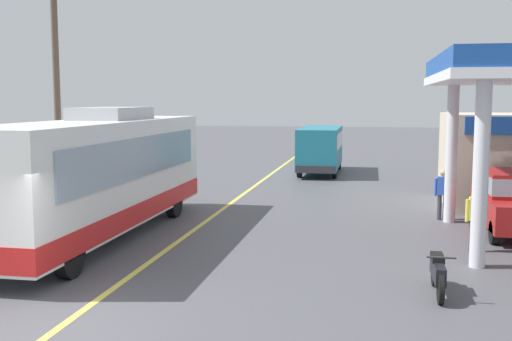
# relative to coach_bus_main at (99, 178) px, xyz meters

# --- Properties ---
(ground) EXTENTS (120.00, 120.00, 0.00)m
(ground) POSITION_rel_coach_bus_main_xyz_m (2.36, 13.54, -1.72)
(ground) COLOR #4C4C51
(lane_divider_stripe) EXTENTS (0.16, 50.00, 0.01)m
(lane_divider_stripe) POSITION_rel_coach_bus_main_xyz_m (2.36, 8.54, -1.72)
(lane_divider_stripe) COLOR #D8CC4C
(lane_divider_stripe) RESTS_ON ground
(coach_bus_main) EXTENTS (2.60, 11.04, 3.69)m
(coach_bus_main) POSITION_rel_coach_bus_main_xyz_m (0.00, 0.00, 0.00)
(coach_bus_main) COLOR white
(coach_bus_main) RESTS_ON ground
(car_at_pump) EXTENTS (1.70, 4.20, 1.82)m
(car_at_pump) POSITION_rel_coach_bus_main_xyz_m (11.65, 2.80, -0.71)
(car_at_pump) COLOR maroon
(car_at_pump) RESTS_ON ground
(minibus_opposing_lane) EXTENTS (2.04, 6.13, 2.44)m
(minibus_opposing_lane) POSITION_rel_coach_bus_main_xyz_m (4.88, 16.50, -0.25)
(minibus_opposing_lane) COLOR teal
(minibus_opposing_lane) RESTS_ON ground
(motorcycle_parked_forecourt) EXTENTS (0.55, 1.80, 0.92)m
(motorcycle_parked_forecourt) POSITION_rel_coach_bus_main_xyz_m (8.94, -3.52, -1.28)
(motorcycle_parked_forecourt) COLOR black
(motorcycle_parked_forecourt) RESTS_ON ground
(pedestrian_near_pump) EXTENTS (0.55, 0.22, 1.66)m
(pedestrian_near_pump) POSITION_rel_coach_bus_main_xyz_m (9.88, 4.49, -0.79)
(pedestrian_near_pump) COLOR #33333F
(pedestrian_near_pump) RESTS_ON ground
(pedestrian_by_shop) EXTENTS (0.55, 0.22, 1.66)m
(pedestrian_by_shop) POSITION_rel_coach_bus_main_xyz_m (10.26, 0.27, -0.79)
(pedestrian_by_shop) COLOR #33333F
(pedestrian_by_shop) RESTS_ON ground
(utility_pole_roadside) EXTENTS (1.80, 0.24, 8.34)m
(utility_pole_roadside) POSITION_rel_coach_bus_main_xyz_m (-3.69, 4.54, 2.63)
(utility_pole_roadside) COLOR brown
(utility_pole_roadside) RESTS_ON ground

